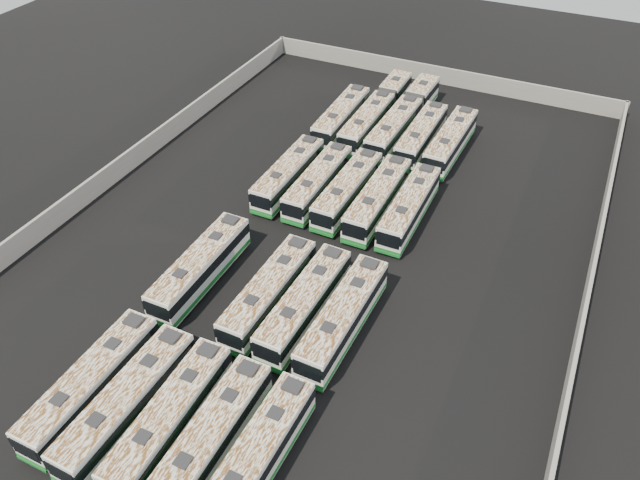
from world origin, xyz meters
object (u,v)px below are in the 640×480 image
(bus_midback_far_left, at_px, (288,174))
(bus_midback_far_right, at_px, (409,207))
(bus_front_center, at_px, (170,418))
(bus_front_far_right, at_px, (256,458))
(bus_front_left, at_px, (128,403))
(bus_back_far_right, at_px, (450,142))
(bus_midback_right, at_px, (378,199))
(bus_back_left, at_px, (377,111))
(bus_midfront_center, at_px, (269,292))
(bus_midback_left, at_px, (318,182))
(bus_front_right, at_px, (210,440))
(bus_midfront_right, at_px, (305,304))
(bus_front_far_left, at_px, (92,384))
(bus_midback_center, at_px, (347,190))
(bus_back_far_left, at_px, (341,117))
(bus_back_center, at_px, (404,117))
(bus_midfront_far_right, at_px, (343,318))
(bus_midfront_far_left, at_px, (201,267))
(bus_back_right, at_px, (421,136))

(bus_midback_far_left, distance_m, bus_midback_far_right, 12.38)
(bus_front_center, bearing_deg, bus_front_far_right, -1.84)
(bus_front_left, height_order, bus_back_far_right, bus_front_left)
(bus_midback_right, xyz_separation_m, bus_midback_far_right, (3.04, 0.03, -0.04))
(bus_midback_right, height_order, bus_back_left, bus_midback_right)
(bus_midfront_center, height_order, bus_midback_left, bus_midfront_center)
(bus_midback_right, bearing_deg, bus_midfront_center, -101.63)
(bus_midback_far_left, bearing_deg, bus_back_far_right, 45.49)
(bus_midback_right, bearing_deg, bus_front_right, -90.28)
(bus_midfront_right, height_order, bus_midback_left, bus_midfront_right)
(bus_front_far_left, bearing_deg, bus_back_far_right, 72.83)
(bus_midback_far_left, distance_m, bus_midback_center, 6.25)
(bus_back_far_left, bearing_deg, bus_back_far_right, -1.27)
(bus_midback_center, bearing_deg, bus_back_center, 90.94)
(bus_midfront_center, relative_size, bus_midfront_far_right, 0.98)
(bus_front_center, xyz_separation_m, bus_back_far_right, (6.32, 40.44, 0.02))
(bus_midback_far_left, distance_m, bus_midback_left, 3.17)
(bus_front_right, height_order, bus_midfront_far_left, bus_midfront_far_left)
(bus_midfront_center, relative_size, bus_midback_right, 0.99)
(bus_midfront_right, bearing_deg, bus_front_right, -88.83)
(bus_front_left, xyz_separation_m, bus_midback_far_left, (-3.02, 27.97, -0.06))
(bus_front_center, bearing_deg, bus_midback_left, 94.87)
(bus_front_far_right, xyz_separation_m, bus_back_left, (-9.39, 43.48, 0.01))
(bus_midback_right, bearing_deg, bus_midfront_right, -90.22)
(bus_midfront_far_left, xyz_separation_m, bus_back_left, (3.10, 30.73, -0.05))
(bus_front_far_left, relative_size, bus_back_left, 0.66)
(bus_front_right, relative_size, bus_midback_left, 1.03)
(bus_midback_right, bearing_deg, bus_midback_far_left, 179.02)
(bus_back_center, relative_size, bus_back_far_right, 1.55)
(bus_front_center, relative_size, bus_back_left, 0.65)
(bus_midfront_far_left, xyz_separation_m, bus_midback_far_right, (12.45, 14.94, -0.04))
(bus_front_far_left, bearing_deg, bus_midback_center, 77.20)
(bus_back_left, bearing_deg, bus_midback_far_left, -101.27)
(bus_midback_far_left, relative_size, bus_midback_center, 0.99)
(bus_front_far_right, height_order, bus_midfront_far_right, bus_midfront_far_right)
(bus_midback_far_right, bearing_deg, bus_back_left, 120.26)
(bus_midback_left, bearing_deg, bus_back_far_left, 103.71)
(bus_back_left, bearing_deg, bus_midfront_right, -78.83)
(bus_front_center, relative_size, bus_back_center, 0.64)
(bus_front_center, xyz_separation_m, bus_back_right, (3.14, 40.36, -0.01))
(bus_midfront_center, bearing_deg, bus_midback_center, 90.94)
(bus_back_center, bearing_deg, bus_front_center, -89.19)
(bus_front_right, relative_size, bus_front_far_right, 1.02)
(bus_midback_far_left, relative_size, bus_midback_left, 1.01)
(bus_front_left, height_order, bus_back_far_left, bus_front_left)
(bus_midfront_center, bearing_deg, bus_front_far_right, -63.22)
(bus_front_far_left, relative_size, bus_midfront_far_left, 0.99)
(bus_back_center, bearing_deg, bus_front_right, -85.12)
(bus_midfront_far_left, xyz_separation_m, bus_midback_center, (6.33, 15.03, -0.03))
(bus_midback_far_right, distance_m, bus_back_far_right, 12.82)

